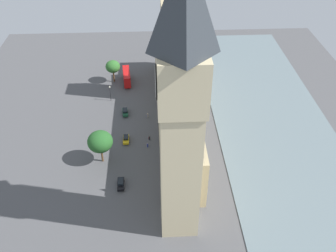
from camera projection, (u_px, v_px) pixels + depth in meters
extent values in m
plane|color=#4C4C4F|center=(169.00, 120.00, 125.89)|extent=(146.05, 146.05, 0.00)
cube|color=slate|center=(269.00, 116.00, 127.20)|extent=(37.61, 131.44, 0.25)
cube|color=tan|center=(175.00, 101.00, 121.51)|extent=(11.07, 76.05, 14.65)
cube|color=tan|center=(173.00, 53.00, 126.13)|extent=(7.60, 7.60, 35.08)
cube|color=#2D3338|center=(175.00, 80.00, 116.56)|extent=(8.42, 73.01, 1.60)
cone|color=tan|center=(156.00, 33.00, 143.06)|extent=(1.20, 1.20, 2.90)
cone|color=tan|center=(158.00, 62.00, 125.18)|extent=(1.20, 1.20, 2.27)
cone|color=tan|center=(160.00, 99.00, 106.92)|extent=(1.20, 1.20, 2.88)
cone|color=tan|center=(163.00, 152.00, 88.99)|extent=(1.20, 1.20, 2.41)
cube|color=#CCBA8E|center=(180.00, 172.00, 81.88)|extent=(8.40, 8.40, 34.28)
cube|color=#CCBA8E|center=(182.00, 82.00, 67.94)|extent=(9.24, 9.24, 11.49)
cylinder|color=silver|center=(156.00, 82.00, 67.74)|extent=(0.25, 6.38, 6.38)
torus|color=black|center=(156.00, 82.00, 67.74)|extent=(0.24, 6.62, 6.62)
cylinder|color=silver|center=(180.00, 69.00, 71.72)|extent=(6.38, 0.25, 6.38)
torus|color=black|center=(180.00, 69.00, 71.72)|extent=(6.62, 0.24, 6.62)
pyramid|color=#2D3338|center=(185.00, 0.00, 58.94)|extent=(9.24, 9.24, 18.05)
cube|color=red|center=(127.00, 77.00, 143.46)|extent=(3.42, 10.68, 4.20)
cube|color=black|center=(127.00, 76.00, 143.41)|extent=(3.44, 10.29, 0.70)
cylinder|color=black|center=(124.00, 77.00, 147.50)|extent=(0.45, 1.13, 1.10)
cylinder|color=black|center=(129.00, 76.00, 147.75)|extent=(0.45, 1.13, 1.10)
cylinder|color=black|center=(125.00, 86.00, 141.72)|extent=(0.45, 1.13, 1.10)
cylinder|color=black|center=(131.00, 86.00, 141.98)|extent=(0.45, 1.13, 1.10)
cube|color=#19472D|center=(125.00, 112.00, 128.08)|extent=(2.25, 4.71, 0.75)
cube|color=black|center=(125.00, 110.00, 127.83)|extent=(1.77, 2.69, 0.65)
cylinder|color=black|center=(128.00, 115.00, 127.26)|extent=(0.32, 0.70, 0.68)
cylinder|color=black|center=(123.00, 116.00, 127.07)|extent=(0.32, 0.70, 0.68)
cylinder|color=black|center=(127.00, 111.00, 129.55)|extent=(0.32, 0.70, 0.68)
cylinder|color=black|center=(123.00, 111.00, 129.35)|extent=(0.32, 0.70, 0.68)
cube|color=gold|center=(126.00, 139.00, 116.55)|extent=(1.87, 4.20, 0.75)
cube|color=black|center=(126.00, 137.00, 116.29)|extent=(1.56, 2.36, 0.65)
cylinder|color=black|center=(129.00, 143.00, 115.77)|extent=(0.26, 0.68, 0.68)
cylinder|color=black|center=(123.00, 143.00, 115.68)|extent=(0.26, 0.68, 0.68)
cylinder|color=black|center=(129.00, 138.00, 117.88)|extent=(0.26, 0.68, 0.68)
cylinder|color=black|center=(124.00, 138.00, 117.79)|extent=(0.26, 0.68, 0.68)
cube|color=black|center=(121.00, 184.00, 101.56)|extent=(1.92, 4.72, 0.75)
cube|color=black|center=(121.00, 182.00, 101.32)|extent=(1.58, 2.66, 0.65)
cylinder|color=black|center=(124.00, 189.00, 100.66)|extent=(0.27, 0.69, 0.68)
cylinder|color=black|center=(118.00, 189.00, 100.55)|extent=(0.27, 0.69, 0.68)
cylinder|color=black|center=(124.00, 181.00, 103.02)|extent=(0.27, 0.69, 0.68)
cylinder|color=black|center=(118.00, 181.00, 102.91)|extent=(0.27, 0.69, 0.68)
cylinder|color=gray|center=(148.00, 115.00, 126.76)|extent=(0.56, 0.56, 1.33)
sphere|color=beige|center=(148.00, 113.00, 126.28)|extent=(0.26, 0.26, 0.26)
cube|color=navy|center=(147.00, 115.00, 126.65)|extent=(0.19, 0.32, 0.24)
cylinder|color=navy|center=(148.00, 145.00, 114.44)|extent=(0.48, 0.48, 1.32)
sphere|color=tan|center=(148.00, 143.00, 113.96)|extent=(0.25, 0.25, 0.25)
cube|color=#336B60|center=(147.00, 145.00, 114.62)|extent=(0.31, 0.13, 0.24)
cylinder|color=black|center=(149.00, 138.00, 117.12)|extent=(0.47, 0.47, 1.36)
sphere|color=#8C6647|center=(149.00, 136.00, 116.63)|extent=(0.26, 0.26, 0.26)
cube|color=maroon|center=(148.00, 138.00, 117.07)|extent=(0.11, 0.32, 0.24)
cylinder|color=brown|center=(114.00, 77.00, 144.25)|extent=(0.56, 0.56, 4.51)
ellipsoid|color=#2D6628|center=(113.00, 67.00, 141.62)|extent=(5.48, 5.48, 4.65)
cylinder|color=brown|center=(102.00, 155.00, 108.48)|extent=(0.56, 0.56, 4.64)
ellipsoid|color=#235623|center=(100.00, 142.00, 105.43)|extent=(7.18, 7.18, 6.10)
cylinder|color=black|center=(110.00, 94.00, 133.48)|extent=(0.18, 0.18, 5.38)
sphere|color=#F2EAC6|center=(110.00, 87.00, 131.67)|extent=(0.56, 0.56, 0.56)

